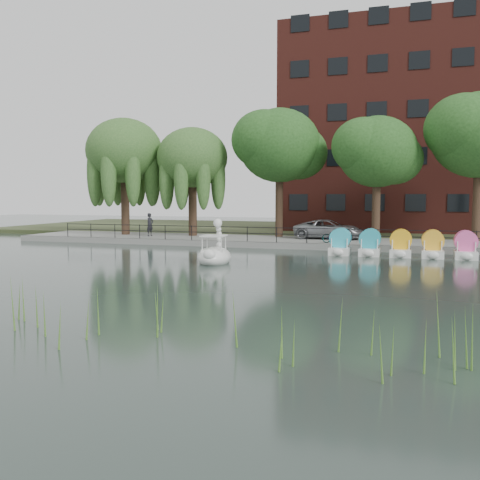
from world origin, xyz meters
The scene contains 17 objects.
ground_plane centered at (0.00, 0.00, 0.00)m, with size 120.00×120.00×0.00m, color #3A4641.
promenade centered at (0.00, 16.00, 0.20)m, with size 40.00×6.00×0.40m, color gray.
kerb centered at (0.00, 13.05, 0.20)m, with size 40.00×0.25×0.40m, color gray.
land_strip centered at (0.00, 30.00, 0.18)m, with size 60.00×22.00×0.36m, color #47512D.
railing centered at (0.00, 13.25, 1.15)m, with size 32.00×0.05×1.00m.
apartment_building centered at (7.00, 29.97, 9.36)m, with size 20.00×10.07×18.00m.
willow_left centered at (-13.00, 16.50, 6.87)m, with size 5.88×5.88×9.01m.
willow_mid centered at (-7.50, 17.00, 6.25)m, with size 5.32×5.32×8.15m.
broadleaf_center centered at (-1.00, 18.00, 7.06)m, with size 6.00×6.00×9.25m.
broadleaf_right centered at (6.00, 17.50, 6.39)m, with size 5.40×5.40×8.32m.
broadleaf_far centered at (12.50, 18.50, 7.40)m, with size 6.30×6.30×9.71m.
minivan centered at (2.81, 17.12, 1.17)m, with size 5.57×2.56×1.55m, color gray.
bicycle centered at (3.73, 13.85, 0.90)m, with size 1.72×0.60×1.00m, color gray.
pedestrian centered at (-10.35, 15.51, 1.39)m, with size 0.71×0.48×1.98m, color black.
swan_boat centered at (-1.20, 4.99, 0.49)m, with size 2.03×2.86×2.24m.
pedal_boat_row centered at (9.53, 10.93, 0.61)m, with size 11.35×1.70×1.40m.
reed_bank centered at (2.00, -9.50, 0.60)m, with size 24.00×2.40×1.20m.
Camera 1 is at (8.45, -20.50, 3.46)m, focal length 40.00 mm.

